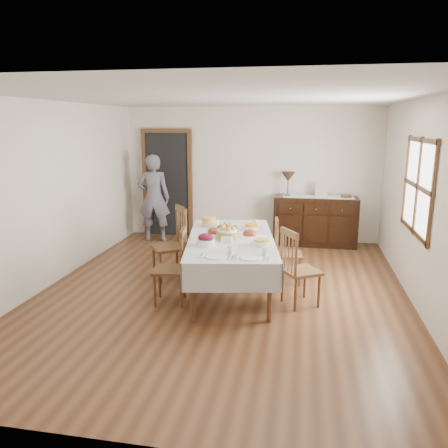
% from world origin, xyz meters
% --- Properties ---
extents(ground, '(6.00, 6.00, 0.00)m').
position_xyz_m(ground, '(0.00, 0.00, 0.00)').
color(ground, brown).
extents(room_shell, '(5.02, 6.02, 2.65)m').
position_xyz_m(room_shell, '(-0.15, 0.42, 1.64)').
color(room_shell, silver).
rests_on(room_shell, ground).
extents(dining_table, '(1.51, 2.40, 0.77)m').
position_xyz_m(dining_table, '(0.10, 0.06, 0.68)').
color(dining_table, silver).
rests_on(dining_table, ground).
extents(chair_left_near, '(0.47, 0.47, 0.99)m').
position_xyz_m(chair_left_near, '(-0.56, -0.45, 0.50)').
color(chair_left_near, '#53341B').
rests_on(chair_left_near, ground).
extents(chair_left_far, '(0.63, 0.63, 1.09)m').
position_xyz_m(chair_left_far, '(-0.84, 0.43, 0.55)').
color(chair_left_far, '#53341B').
rests_on(chair_left_far, ground).
extents(chair_right_near, '(0.57, 0.57, 1.01)m').
position_xyz_m(chair_right_near, '(1.01, -0.24, 0.51)').
color(chair_right_near, '#53341B').
rests_on(chair_right_near, ground).
extents(chair_right_far, '(0.43, 0.43, 0.95)m').
position_xyz_m(chair_right_far, '(0.82, 0.56, 0.48)').
color(chair_right_far, '#53341B').
rests_on(chair_right_far, ground).
extents(sideboard, '(1.55, 0.56, 0.93)m').
position_xyz_m(sideboard, '(1.28, 2.72, 0.47)').
color(sideboard, black).
rests_on(sideboard, ground).
extents(person, '(0.63, 0.46, 1.82)m').
position_xyz_m(person, '(-1.84, 2.47, 0.91)').
color(person, '#5D5B67').
rests_on(person, ground).
extents(bread_basket, '(0.30, 0.30, 0.19)m').
position_xyz_m(bread_basket, '(0.06, 0.00, 0.85)').
color(bread_basket, olive).
rests_on(bread_basket, dining_table).
extents(egg_basket, '(0.29, 0.29, 0.11)m').
position_xyz_m(egg_basket, '(-0.03, 0.49, 0.80)').
color(egg_basket, black).
rests_on(egg_basket, dining_table).
extents(ham_platter_a, '(0.33, 0.33, 0.11)m').
position_xyz_m(ham_platter_a, '(-0.16, 0.21, 0.80)').
color(ham_platter_a, white).
rests_on(ham_platter_a, dining_table).
extents(ham_platter_b, '(0.31, 0.31, 0.11)m').
position_xyz_m(ham_platter_b, '(0.34, 0.19, 0.80)').
color(ham_platter_b, white).
rests_on(ham_platter_b, dining_table).
extents(beet_bowl, '(0.24, 0.24, 0.16)m').
position_xyz_m(beet_bowl, '(-0.15, -0.36, 0.84)').
color(beet_bowl, white).
rests_on(beet_bowl, dining_table).
extents(carrot_bowl, '(0.21, 0.21, 0.09)m').
position_xyz_m(carrot_bowl, '(0.32, 0.57, 0.81)').
color(carrot_bowl, white).
rests_on(carrot_bowl, dining_table).
extents(pineapple_bowl, '(0.22, 0.22, 0.14)m').
position_xyz_m(pineapple_bowl, '(-0.33, 0.66, 0.84)').
color(pineapple_bowl, '#CABC8D').
rests_on(pineapple_bowl, dining_table).
extents(casserole_dish, '(0.25, 0.25, 0.08)m').
position_xyz_m(casserole_dish, '(0.54, -0.21, 0.81)').
color(casserole_dish, white).
rests_on(casserole_dish, dining_table).
extents(butter_dish, '(0.15, 0.11, 0.07)m').
position_xyz_m(butter_dish, '(0.09, -0.16, 0.81)').
color(butter_dish, white).
rests_on(butter_dish, dining_table).
extents(setting_left, '(0.44, 0.31, 0.10)m').
position_xyz_m(setting_left, '(0.11, -0.77, 0.79)').
color(setting_left, white).
rests_on(setting_left, dining_table).
extents(setting_right, '(0.44, 0.31, 0.10)m').
position_xyz_m(setting_right, '(0.52, -0.74, 0.79)').
color(setting_right, white).
rests_on(setting_right, dining_table).
extents(glass_far_a, '(0.07, 0.07, 0.09)m').
position_xyz_m(glass_far_a, '(-0.23, 0.71, 0.82)').
color(glass_far_a, white).
rests_on(glass_far_a, dining_table).
extents(glass_far_b, '(0.06, 0.06, 0.10)m').
position_xyz_m(glass_far_b, '(0.35, 0.81, 0.82)').
color(glass_far_b, white).
rests_on(glass_far_b, dining_table).
extents(runner, '(1.30, 0.35, 0.01)m').
position_xyz_m(runner, '(1.32, 2.71, 0.94)').
color(runner, white).
rests_on(runner, sideboard).
extents(table_lamp, '(0.26, 0.26, 0.46)m').
position_xyz_m(table_lamp, '(0.75, 2.68, 1.29)').
color(table_lamp, brown).
rests_on(table_lamp, sideboard).
extents(picture_frame, '(0.22, 0.08, 0.28)m').
position_xyz_m(picture_frame, '(1.37, 2.65, 1.07)').
color(picture_frame, '#C1AB92').
rests_on(picture_frame, sideboard).
extents(deco_bowl, '(0.20, 0.20, 0.06)m').
position_xyz_m(deco_bowl, '(1.82, 2.68, 0.96)').
color(deco_bowl, '#53341B').
rests_on(deco_bowl, sideboard).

